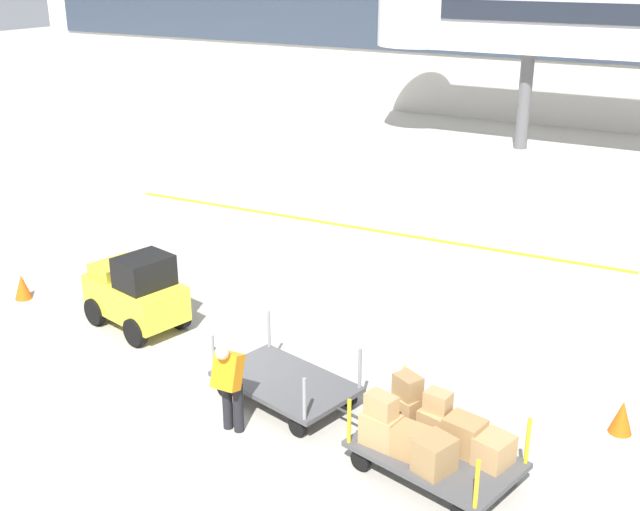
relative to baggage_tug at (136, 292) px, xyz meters
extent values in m
plane|color=#B2ADA0|center=(2.51, -0.70, -0.75)|extent=(120.00, 120.00, 0.00)
cube|color=yellow|center=(0.96, 7.65, -0.75)|extent=(14.52, 0.89, 0.01)
cube|color=beige|center=(2.51, 25.30, 3.07)|extent=(61.82, 2.40, 7.64)
cube|color=#2D3847|center=(2.51, 24.05, 3.45)|extent=(58.73, 0.12, 2.80)
cylinder|color=silver|center=(-2.53, 19.30, 4.18)|extent=(3.00, 3.00, 2.60)
cylinder|color=#59595B|center=(2.03, 19.30, 1.06)|extent=(0.50, 0.50, 3.63)
cube|color=gold|center=(-0.03, 0.01, -0.12)|extent=(2.29, 1.54, 0.70)
cube|color=black|center=(0.33, -0.07, 0.53)|extent=(1.00, 1.14, 0.60)
cube|color=gold|center=(-0.60, 0.14, 0.35)|extent=(0.89, 1.07, 0.24)
cylinder|color=black|center=(-0.58, 0.67, -0.47)|extent=(0.59, 0.30, 0.56)
cylinder|color=black|center=(-0.82, -0.35, -0.47)|extent=(0.59, 0.30, 0.56)
cylinder|color=black|center=(0.75, 0.36, -0.47)|extent=(0.59, 0.30, 0.56)
cylinder|color=black|center=(0.52, -0.65, -0.47)|extent=(0.59, 0.30, 0.56)
cube|color=#4C4C4F|center=(4.06, -0.93, -0.39)|extent=(2.55, 1.88, 0.08)
cylinder|color=gray|center=(3.17, -0.07, 0.00)|extent=(0.06, 0.06, 0.70)
cylinder|color=gray|center=(2.89, -1.32, 0.00)|extent=(0.06, 0.06, 0.70)
cylinder|color=gray|center=(5.24, -0.54, 0.00)|extent=(0.06, 0.06, 0.70)
cylinder|color=gray|center=(4.95, -1.80, 0.00)|extent=(0.06, 0.06, 0.70)
cylinder|color=black|center=(3.35, -0.16, -0.59)|extent=(0.33, 0.17, 0.32)
cylinder|color=black|center=(3.09, -1.32, -0.59)|extent=(0.33, 0.17, 0.32)
cylinder|color=black|center=(5.03, -0.55, -0.59)|extent=(0.33, 0.17, 0.32)
cylinder|color=black|center=(4.77, -1.70, -0.59)|extent=(0.33, 0.17, 0.32)
cylinder|color=#333333|center=(2.60, -0.60, -0.41)|extent=(0.69, 0.21, 0.05)
cube|color=#4C4C4F|center=(6.98, -1.60, -0.39)|extent=(2.55, 1.88, 0.08)
cylinder|color=gold|center=(6.10, -0.74, 0.00)|extent=(0.06, 0.06, 0.70)
cylinder|color=gold|center=(5.81, -1.99, 0.00)|extent=(0.06, 0.06, 0.70)
cylinder|color=gold|center=(8.16, -1.21, 0.00)|extent=(0.06, 0.06, 0.70)
cylinder|color=gold|center=(7.87, -2.47, 0.00)|extent=(0.06, 0.06, 0.70)
cylinder|color=black|center=(6.28, -0.83, -0.59)|extent=(0.33, 0.17, 0.32)
cylinder|color=black|center=(6.01, -1.99, -0.59)|extent=(0.33, 0.17, 0.32)
cylinder|color=black|center=(7.96, -1.22, -0.59)|extent=(0.33, 0.17, 0.32)
cylinder|color=#333333|center=(5.52, -1.27, -0.41)|extent=(0.69, 0.21, 0.05)
cube|color=tan|center=(6.33, -1.15, -0.12)|extent=(0.50, 0.49, 0.47)
cube|color=tan|center=(6.22, -1.80, -0.11)|extent=(0.58, 0.44, 0.48)
cube|color=tan|center=(6.84, -1.22, -0.14)|extent=(0.52, 0.50, 0.42)
cube|color=#A87F4C|center=(6.70, -1.84, -0.13)|extent=(0.58, 0.44, 0.44)
cube|color=#A87F4C|center=(7.31, -1.37, -0.10)|extent=(0.60, 0.51, 0.50)
cube|color=#9E7A4C|center=(7.12, -2.01, -0.11)|extent=(0.57, 0.61, 0.49)
cube|color=tan|center=(7.77, -1.45, -0.15)|extent=(0.55, 0.60, 0.42)
cube|color=#9E7A4C|center=(6.33, -1.15, 0.29)|extent=(0.48, 0.44, 0.34)
cube|color=tan|center=(6.22, -1.80, 0.28)|extent=(0.49, 0.37, 0.32)
cube|color=tan|center=(6.84, -1.22, 0.22)|extent=(0.39, 0.31, 0.31)
cylinder|color=black|center=(3.70, -2.06, -0.34)|extent=(0.16, 0.16, 0.82)
cylinder|color=black|center=(3.90, -2.05, -0.34)|extent=(0.16, 0.16, 0.82)
cube|color=orange|center=(3.81, -2.15, 0.33)|extent=(0.42, 0.44, 0.61)
sphere|color=beige|center=(3.81, -2.27, 0.70)|extent=(0.22, 0.22, 0.22)
cone|color=#EA590F|center=(9.08, 0.87, -0.48)|extent=(0.36, 0.36, 0.55)
cone|color=#EA590F|center=(-3.12, -0.20, -0.48)|extent=(0.36, 0.36, 0.55)
camera|label=1|loc=(10.27, -10.59, 6.20)|focal=44.35mm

